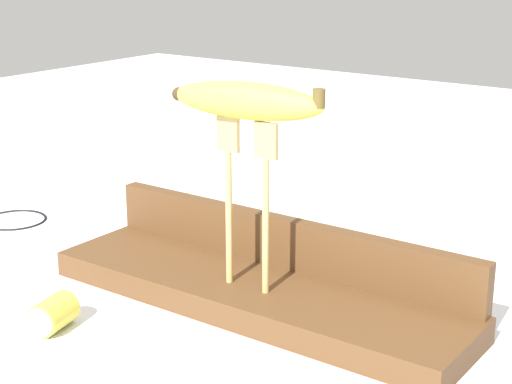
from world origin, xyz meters
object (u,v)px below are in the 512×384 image
banana_raised_center (247,101)px  banana_chunk_near (53,314)px  wire_coil (15,219)px  fork_stand_center (247,189)px

banana_raised_center → banana_chunk_near: 0.29m
banana_chunk_near → wire_coil: bearing=147.3°
fork_stand_center → banana_raised_center: size_ratio=1.05×
banana_chunk_near → banana_raised_center: bearing=48.1°
banana_raised_center → wire_coil: (-0.44, 0.05, -0.22)m
banana_raised_center → banana_chunk_near: size_ratio=3.26×
banana_raised_center → fork_stand_center: bearing=7.3°
fork_stand_center → wire_coil: (-0.44, 0.05, -0.13)m
fork_stand_center → banana_chunk_near: size_ratio=3.42×
wire_coil → banana_chunk_near: bearing=-32.7°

